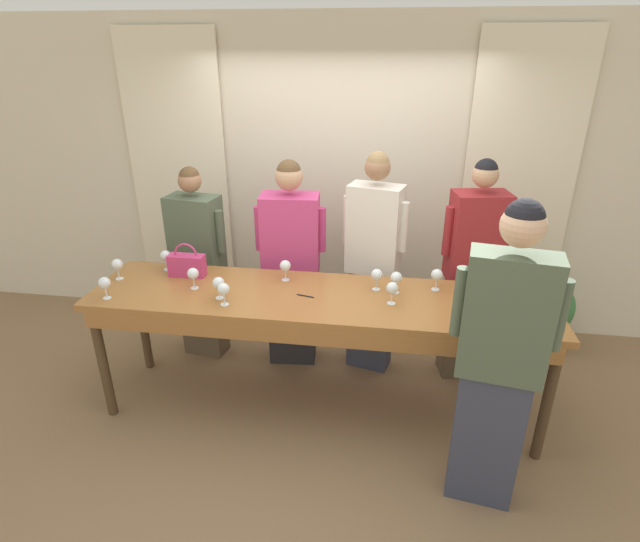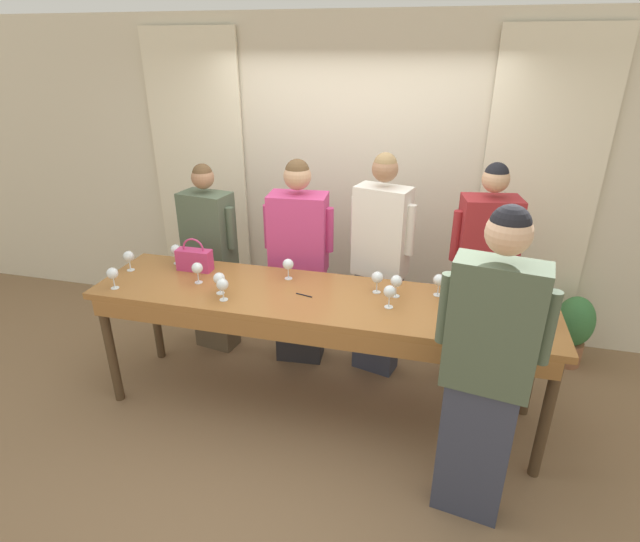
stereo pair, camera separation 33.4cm
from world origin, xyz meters
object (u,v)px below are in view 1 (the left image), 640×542
wine_glass_front_left (285,266)px  potted_plant (554,315)px  wine_glass_center_left (117,265)px  host_pouring (499,360)px  wine_glass_front_mid (377,275)px  tasting_bar (318,308)px  wine_glass_by_handbag (104,283)px  wine_glass_back_left (193,274)px  wine_glass_by_bottle (396,278)px  guest_cream_sweater (373,264)px  handbag (187,264)px  guest_striped_shirt (472,273)px  guest_olive_jacket (199,265)px  guest_pink_top (291,266)px  wine_glass_center_mid (223,290)px  wine_bottle (491,289)px  wine_glass_back_right (542,296)px  wine_glass_back_mid (166,256)px  wine_glass_front_right (218,283)px  wine_glass_near_host (437,275)px  wine_glass_center_right (392,289)px

wine_glass_front_left → potted_plant: wine_glass_front_left is taller
wine_glass_center_left → host_pouring: (2.58, -0.73, -0.08)m
wine_glass_front_mid → tasting_bar: bearing=-156.0°
wine_glass_center_left → potted_plant: wine_glass_center_left is taller
wine_glass_by_handbag → wine_glass_back_left: bearing=23.4°
wine_glass_by_bottle → guest_cream_sweater: bearing=109.7°
handbag → host_pouring: host_pouring is taller
guest_striped_shirt → potted_plant: guest_striped_shirt is taller
handbag → wine_glass_back_left: bearing=-57.5°
wine_glass_front_mid → potted_plant: (1.56, 0.94, -0.71)m
wine_glass_front_left → guest_olive_jacket: bearing=153.8°
tasting_bar → guest_olive_jacket: (-1.11, 0.65, -0.02)m
guest_pink_top → wine_glass_front_left: bearing=-84.1°
wine_glass_center_mid → guest_cream_sweater: bearing=41.8°
wine_glass_back_left → guest_striped_shirt: size_ratio=0.09×
wine_glass_center_left → wine_glass_center_mid: size_ratio=1.00×
wine_bottle → wine_glass_by_handbag: bearing=-174.0°
wine_glass_front_mid → host_pouring: host_pouring is taller
wine_glass_front_left → guest_pink_top: 0.45m
wine_glass_back_right → tasting_bar: bearing=-180.0°
wine_glass_back_mid → guest_olive_jacket: bearing=73.4°
wine_glass_front_right → wine_glass_back_left: bearing=152.1°
wine_glass_back_right → guest_cream_sweater: 1.28m
guest_pink_top → host_pouring: host_pouring is taller
wine_glass_back_left → wine_glass_by_handbag: same height
wine_glass_front_mid → wine_glass_by_handbag: (-1.81, -0.40, 0.00)m
wine_glass_back_left → wine_glass_near_host: 1.71m
wine_glass_back_left → guest_olive_jacket: (-0.22, 0.64, -0.22)m
wine_glass_by_bottle → wine_glass_by_handbag: 1.98m
wine_glass_center_right → guest_striped_shirt: bearing=47.5°
potted_plant → handbag: bearing=-163.0°
host_pouring → tasting_bar: bearing=149.1°
wine_glass_front_mid → wine_glass_back_left: size_ratio=1.00×
wine_glass_front_right → wine_glass_center_left: bearing=167.1°
wine_glass_front_left → wine_glass_center_mid: size_ratio=1.00×
wine_glass_center_mid → wine_glass_front_mid: bearing=20.6°
wine_glass_front_mid → wine_glass_near_host: (0.42, 0.06, 0.00)m
wine_glass_center_right → guest_striped_shirt: guest_striped_shirt is taller
wine_bottle → wine_glass_front_mid: wine_bottle is taller
guest_cream_sweater → wine_glass_back_mid: bearing=-167.2°
wine_glass_back_left → wine_glass_back_mid: 0.43m
wine_glass_front_right → wine_glass_front_left: bearing=42.0°
handbag → guest_olive_jacket: size_ratio=0.16×
guest_cream_sweater → guest_striped_shirt: bearing=0.0°
tasting_bar → guest_pink_top: guest_pink_top is taller
wine_glass_by_handbag → guest_olive_jacket: guest_olive_jacket is taller
wine_glass_center_right → wine_glass_near_host: 0.40m
wine_glass_front_mid → wine_glass_front_left: bearing=174.7°
wine_glass_by_handbag → host_pouring: host_pouring is taller
guest_olive_jacket → wine_glass_back_left: bearing=-70.8°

